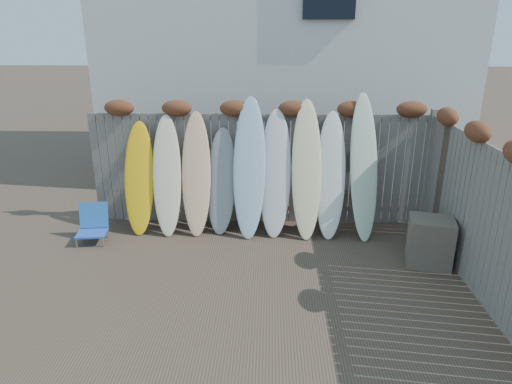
{
  "coord_description": "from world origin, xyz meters",
  "views": [
    {
      "loc": [
        0.22,
        -5.44,
        3.39
      ],
      "look_at": [
        0.0,
        1.2,
        1.0
      ],
      "focal_mm": 32.0,
      "sensor_mm": 36.0,
      "label": 1
    }
  ],
  "objects_px": {
    "beach_chair": "(93,224)",
    "wooden_crate": "(430,242)",
    "surfboard_0": "(139,178)",
    "lattice_panel": "(454,196)"
  },
  "relations": [
    {
      "from": "wooden_crate",
      "to": "surfboard_0",
      "type": "distance_m",
      "value": 4.84
    },
    {
      "from": "lattice_panel",
      "to": "surfboard_0",
      "type": "distance_m",
      "value": 5.13
    },
    {
      "from": "wooden_crate",
      "to": "lattice_panel",
      "type": "height_order",
      "value": "lattice_panel"
    },
    {
      "from": "beach_chair",
      "to": "lattice_panel",
      "type": "xyz_separation_m",
      "value": [
        5.78,
        -0.34,
        0.69
      ]
    },
    {
      "from": "beach_chair",
      "to": "wooden_crate",
      "type": "bearing_deg",
      "value": -7.05
    },
    {
      "from": "wooden_crate",
      "to": "surfboard_0",
      "type": "height_order",
      "value": "surfboard_0"
    },
    {
      "from": "lattice_panel",
      "to": "surfboard_0",
      "type": "height_order",
      "value": "lattice_panel"
    },
    {
      "from": "wooden_crate",
      "to": "lattice_panel",
      "type": "xyz_separation_m",
      "value": [
        0.39,
        0.33,
        0.61
      ]
    },
    {
      "from": "surfboard_0",
      "to": "wooden_crate",
      "type": "bearing_deg",
      "value": -14.01
    },
    {
      "from": "beach_chair",
      "to": "surfboard_0",
      "type": "bearing_deg",
      "value": 33.45
    }
  ]
}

